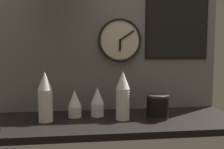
% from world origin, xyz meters
% --- Properties ---
extents(ground_plane, '(1.60, 0.56, 0.04)m').
position_xyz_m(ground_plane, '(0.00, 0.00, -0.02)').
color(ground_plane, black).
extents(wall_tiled_back, '(1.60, 0.03, 1.05)m').
position_xyz_m(wall_tiled_back, '(0.00, 0.27, 0.53)').
color(wall_tiled_back, slate).
rests_on(wall_tiled_back, ground_plane).
extents(cup_stack_center_left, '(0.09, 0.09, 0.18)m').
position_xyz_m(cup_stack_center_left, '(-0.27, 0.08, 0.09)').
color(cup_stack_center_left, white).
rests_on(cup_stack_center_left, ground_plane).
extents(cup_stack_center, '(0.09, 0.09, 0.19)m').
position_xyz_m(cup_stack_center, '(-0.12, 0.08, 0.10)').
color(cup_stack_center, white).
rests_on(cup_stack_center, ground_plane).
extents(cup_stack_center_right, '(0.09, 0.09, 0.31)m').
position_xyz_m(cup_stack_center_right, '(0.04, -0.02, 0.15)').
color(cup_stack_center_right, white).
rests_on(cup_stack_center_right, ground_plane).
extents(cup_stack_left, '(0.09, 0.09, 0.31)m').
position_xyz_m(cup_stack_left, '(-0.44, -0.00, 0.15)').
color(cup_stack_left, white).
rests_on(cup_stack_left, ground_plane).
extents(bowl_stack_right, '(0.15, 0.15, 0.16)m').
position_xyz_m(bowl_stack_right, '(0.27, -0.02, 0.08)').
color(bowl_stack_right, black).
rests_on(bowl_stack_right, ground_plane).
extents(wall_clock, '(0.32, 0.03, 0.32)m').
position_xyz_m(wall_clock, '(0.06, 0.23, 0.52)').
color(wall_clock, beige).
extents(menu_board, '(0.48, 0.01, 0.47)m').
position_xyz_m(menu_board, '(0.49, 0.24, 0.61)').
color(menu_board, black).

